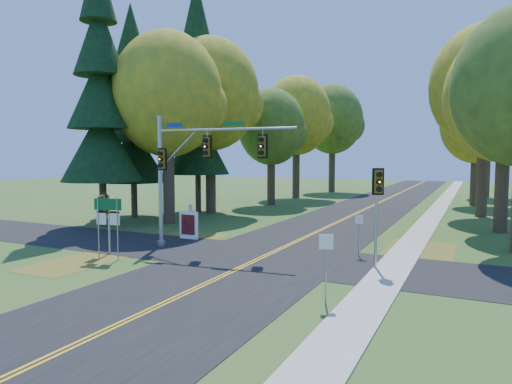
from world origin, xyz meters
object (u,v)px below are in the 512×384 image
at_px(traffic_mast, 191,163).
at_px(route_sign_cluster, 108,216).
at_px(info_kiosk, 189,225).
at_px(east_signal_pole, 378,193).

distance_m(traffic_mast, route_sign_cluster, 5.17).
distance_m(route_sign_cluster, info_kiosk, 6.49).
xyz_separation_m(traffic_mast, route_sign_cluster, (-2.16, -3.99, -2.49)).
height_order(east_signal_pole, route_sign_cluster, east_signal_pole).
bearing_deg(route_sign_cluster, traffic_mast, 48.68).
bearing_deg(info_kiosk, traffic_mast, -53.51).
relative_size(traffic_mast, route_sign_cluster, 2.59).
height_order(route_sign_cluster, info_kiosk, route_sign_cluster).
bearing_deg(route_sign_cluster, east_signal_pole, 4.53).
height_order(east_signal_pole, info_kiosk, east_signal_pole).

